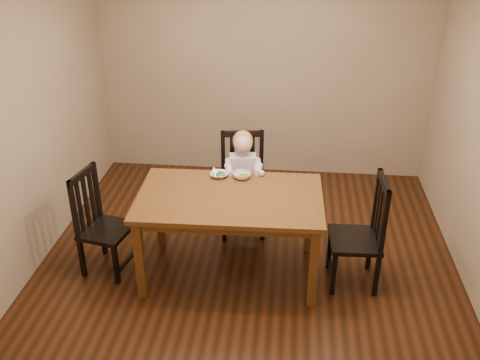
# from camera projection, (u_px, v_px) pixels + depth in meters

# --- Properties ---
(room) EXTENTS (4.01, 4.01, 2.71)m
(room) POSITION_uv_depth(u_px,v_px,m) (249.00, 132.00, 4.62)
(room) COLOR #3D1D0D
(room) RESTS_ON ground
(dining_table) EXTENTS (1.66, 1.02, 0.82)m
(dining_table) POSITION_uv_depth(u_px,v_px,m) (230.00, 205.00, 4.75)
(dining_table) COLOR #4E2C12
(dining_table) RESTS_ON room
(chair_child) EXTENTS (0.51, 0.49, 1.06)m
(chair_child) POSITION_uv_depth(u_px,v_px,m) (243.00, 185.00, 5.53)
(chair_child) COLOR black
(chair_child) RESTS_ON room
(chair_left) EXTENTS (0.50, 0.51, 1.01)m
(chair_left) POSITION_uv_depth(u_px,v_px,m) (101.00, 224.00, 4.92)
(chair_left) COLOR black
(chair_left) RESTS_ON room
(chair_right) EXTENTS (0.46, 0.48, 1.06)m
(chair_right) POSITION_uv_depth(u_px,v_px,m) (362.00, 235.00, 4.72)
(chair_right) COLOR black
(chair_right) RESTS_ON room
(toddler) EXTENTS (0.41, 0.48, 0.61)m
(toddler) POSITION_uv_depth(u_px,v_px,m) (243.00, 174.00, 5.41)
(toddler) COLOR white
(toddler) RESTS_ON chair_child
(bowl_peas) EXTENTS (0.17, 0.17, 0.04)m
(bowl_peas) POSITION_uv_depth(u_px,v_px,m) (219.00, 175.00, 5.02)
(bowl_peas) COLOR silver
(bowl_peas) RESTS_ON dining_table
(bowl_veg) EXTENTS (0.22, 0.22, 0.05)m
(bowl_veg) POSITION_uv_depth(u_px,v_px,m) (242.00, 175.00, 5.00)
(bowl_veg) COLOR silver
(bowl_veg) RESTS_ON dining_table
(fork) EXTENTS (0.04, 0.12, 0.05)m
(fork) POSITION_uv_depth(u_px,v_px,m) (214.00, 173.00, 5.00)
(fork) COLOR silver
(fork) RESTS_ON bowl_peas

